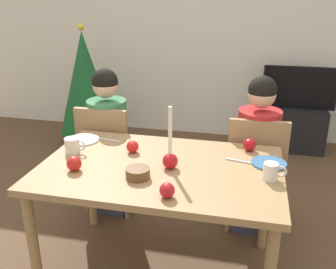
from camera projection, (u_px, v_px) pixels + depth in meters
The scene contains 22 objects.
ground_plane at pixel (161, 269), 2.46m from camera, with size 7.68×7.68×0.00m, color brown.
back_wall at pixel (214, 27), 4.35m from camera, with size 6.40×0.10×2.60m, color silver.
dining_table at pixel (160, 178), 2.22m from camera, with size 1.40×0.90×0.75m.
chair_left at pixel (108, 153), 2.95m from camera, with size 0.40×0.40×0.90m.
chair_right at pixel (255, 167), 2.71m from camera, with size 0.40×0.40×0.90m.
person_left_child at pixel (109, 145), 2.96m from camera, with size 0.30×0.30×1.17m.
person_right_child at pixel (256, 158), 2.72m from camera, with size 0.30×0.30×1.17m.
tv_stand at pixel (294, 128), 4.26m from camera, with size 0.64×0.40×0.48m, color black.
tv at pixel (300, 88), 4.09m from camera, with size 0.79×0.05×0.46m.
christmas_tree at pixel (85, 84), 4.23m from camera, with size 0.65×0.65×1.38m.
candle_centerpiece at pixel (170, 156), 2.13m from camera, with size 0.09×0.09×0.37m.
plate_left at pixel (83, 140), 2.55m from camera, with size 0.21×0.21×0.01m, color white.
plate_right at pixel (269, 163), 2.21m from camera, with size 0.21×0.21×0.01m, color teal.
mug_left at pixel (73, 145), 2.35m from camera, with size 0.14×0.09×0.10m.
mug_right at pixel (271, 172), 2.01m from camera, with size 0.13×0.08×0.10m.
fork_left at pixel (108, 140), 2.56m from camera, with size 0.18×0.01×0.01m, color silver.
fork_right at pixel (240, 161), 2.24m from camera, with size 0.18×0.01×0.01m, color silver.
bowl_walnuts at pixel (138, 173), 2.04m from camera, with size 0.13×0.13×0.06m, color brown.
apple_near_candle at pixel (249, 145), 2.38m from camera, with size 0.08×0.08×0.08m, color #B00F16.
apple_by_left_plate at pixel (167, 190), 1.84m from camera, with size 0.08×0.08×0.08m, color #B4181E.
apple_by_right_mug at pixel (74, 164), 2.12m from camera, with size 0.08×0.08×0.08m, color red.
apple_far_edge at pixel (133, 147), 2.35m from camera, with size 0.08×0.08×0.08m, color red.
Camera 1 is at (0.48, -1.92, 1.71)m, focal length 40.19 mm.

